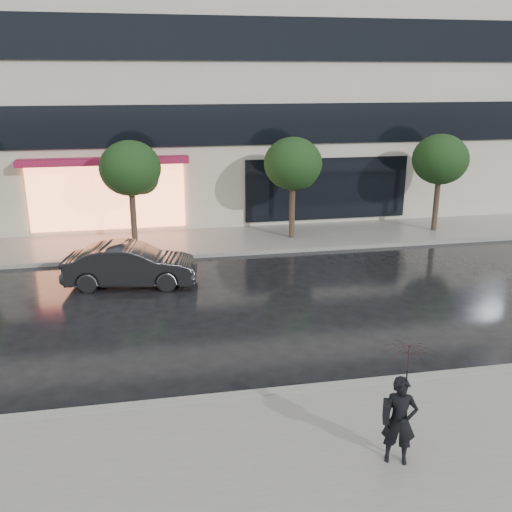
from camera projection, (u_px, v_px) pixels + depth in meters
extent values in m
plane|color=black|center=(270.00, 372.00, 12.43)|extent=(120.00, 120.00, 0.00)
cube|color=slate|center=(312.00, 465.00, 9.37)|extent=(60.00, 4.50, 0.12)
cube|color=slate|center=(215.00, 241.00, 22.01)|extent=(60.00, 3.50, 0.12)
cube|color=gray|center=(281.00, 393.00, 11.48)|extent=(60.00, 0.25, 0.14)
cube|color=gray|center=(220.00, 254.00, 20.37)|extent=(60.00, 0.25, 0.14)
cube|color=beige|center=(191.00, 11.00, 26.55)|extent=(30.00, 12.00, 18.00)
cube|color=black|center=(207.00, 125.00, 22.31)|extent=(28.00, 0.12, 1.60)
cube|color=black|center=(205.00, 38.00, 21.33)|extent=(28.00, 0.12, 1.60)
cube|color=#FF8C59|center=(108.00, 197.00, 22.39)|extent=(6.00, 0.10, 2.60)
cube|color=maroon|center=(104.00, 161.00, 21.65)|extent=(6.40, 0.70, 0.25)
cube|color=black|center=(327.00, 189.00, 24.02)|extent=(7.00, 0.10, 2.60)
cylinder|color=#33261C|center=(134.00, 220.00, 20.93)|extent=(0.22, 0.22, 2.20)
ellipsoid|color=black|center=(130.00, 168.00, 20.35)|extent=(2.20, 2.20, 1.98)
sphere|color=black|center=(142.00, 178.00, 20.73)|extent=(1.20, 1.20, 1.20)
cylinder|color=#33261C|center=(292.00, 213.00, 22.00)|extent=(0.22, 0.22, 2.20)
ellipsoid|color=black|center=(293.00, 164.00, 21.42)|extent=(2.20, 2.20, 1.98)
sphere|color=black|center=(302.00, 173.00, 21.80)|extent=(1.20, 1.20, 1.20)
cylinder|color=#33261C|center=(436.00, 206.00, 23.06)|extent=(0.22, 0.22, 2.20)
ellipsoid|color=black|center=(440.00, 159.00, 22.49)|extent=(2.20, 2.20, 1.98)
sphere|color=black|center=(446.00, 168.00, 22.87)|extent=(1.20, 1.20, 1.20)
imported|color=black|center=(131.00, 265.00, 17.36)|extent=(4.13, 1.93, 1.31)
imported|color=black|center=(400.00, 421.00, 9.16)|extent=(0.64, 0.54, 1.51)
imported|color=black|center=(408.00, 366.00, 8.85)|extent=(1.09, 1.10, 0.77)
cylinder|color=black|center=(406.00, 391.00, 8.98)|extent=(0.02, 0.02, 0.76)
cube|color=black|center=(386.00, 411.00, 9.09)|extent=(0.20, 0.30, 0.32)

